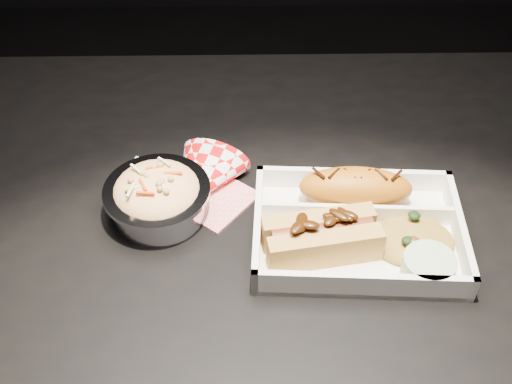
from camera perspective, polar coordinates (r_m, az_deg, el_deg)
The scene contains 8 objects.
dining_table at distance 0.88m, azimuth 3.50°, elevation -7.02°, with size 1.20×0.80×0.75m.
food_tray at distance 0.79m, azimuth 8.94°, elevation -3.61°, with size 0.26×0.19×0.04m.
fried_pastry at distance 0.81m, azimuth 8.84°, elevation 0.37°, with size 0.14×0.06×0.05m, color #BD6612.
hotdog at distance 0.75m, azimuth 5.88°, elevation -3.87°, with size 0.14×0.08×0.06m.
fried_rice_mound at distance 0.79m, azimuth 13.82°, elevation -3.68°, with size 0.10×0.08×0.03m, color #AE8632.
cupcake_liner at distance 0.76m, azimuth 15.06°, elevation -6.53°, with size 0.06×0.06×0.03m, color #A5C192.
foil_coleslaw_cup at distance 0.81m, azimuth -8.76°, elevation -0.29°, with size 0.13×0.13×0.07m.
napkin_fork at distance 0.84m, azimuth -5.02°, elevation 0.90°, with size 0.18×0.15×0.10m.
Camera 1 is at (-0.06, -0.55, 1.34)m, focal length 45.00 mm.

